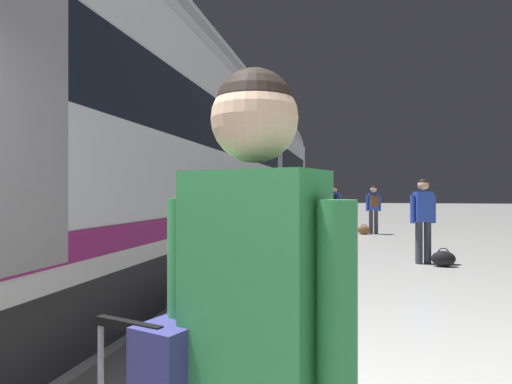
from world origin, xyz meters
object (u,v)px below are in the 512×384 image
traveller_foreground (249,353)px  duffel_bag_near (364,230)px  suitcase_far (342,219)px  passenger_mid (423,214)px  passenger_near (374,205)px  high_speed_train (148,132)px  passenger_far (335,202)px  duffel_bag_mid (443,259)px

traveller_foreground → duffel_bag_near: traveller_foreground is taller
duffel_bag_near → suitcase_far: bearing=101.7°
duffel_bag_near → passenger_mid: size_ratio=0.26×
passenger_near → suitcase_far: bearing=107.3°
high_speed_train → duffel_bag_near: size_ratio=71.56×
passenger_near → passenger_far: bearing=111.1°
high_speed_train → passenger_mid: bearing=21.2°
traveller_foreground → duffel_bag_mid: size_ratio=3.94×
duffel_bag_near → duffel_bag_mid: size_ratio=1.00×
duffel_bag_mid → passenger_far: 10.46m
passenger_near → passenger_far: 3.92m
high_speed_train → suitcase_far: size_ratio=33.45×
passenger_far → suitcase_far: 0.77m
high_speed_train → passenger_near: size_ratio=19.15×
duffel_bag_near → suitcase_far: 3.79m
high_speed_train → passenger_far: high_speed_train is taller
passenger_near → duffel_bag_mid: (0.93, -6.50, -0.82)m
traveller_foreground → passenger_mid: (1.71, 8.10, -0.02)m
duffel_bag_near → passenger_far: (-1.09, 3.87, 0.83)m
duffel_bag_near → traveller_foreground: bearing=-93.1°
high_speed_train → passenger_far: size_ratio=18.93×
passenger_mid → passenger_far: (-2.02, 9.89, 0.01)m
traveller_foreground → duffel_bag_mid: (2.03, 7.82, -0.85)m
duffel_bag_mid → suitcase_far: size_ratio=0.47×
duffel_bag_mid → passenger_far: bearing=103.0°
duffel_bag_near → duffel_bag_mid: (1.25, -6.30, 0.00)m
traveller_foreground → suitcase_far: bearing=90.0°
duffel_bag_near → high_speed_train: bearing=-116.9°
high_speed_train → suitcase_far: high_speed_train is taller
high_speed_train → traveller_foreground: size_ratio=18.18×
duffel_bag_near → suitcase_far: (-0.77, 3.71, 0.15)m
passenger_mid → suitcase_far: passenger_mid is taller
passenger_far → duffel_bag_near: bearing=-74.3°
passenger_mid → traveller_foreground: bearing=-101.9°
duffel_bag_near → passenger_mid: passenger_mid is taller
high_speed_train → traveller_foreground: high_speed_train is taller
high_speed_train → duffel_bag_mid: bearing=17.3°
duffel_bag_near → passenger_far: bearing=105.7°
high_speed_train → passenger_mid: size_ratio=18.65×
passenger_mid → suitcase_far: 9.90m
suitcase_far → duffel_bag_near: bearing=-78.3°
suitcase_far → traveller_foreground: bearing=-90.0°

